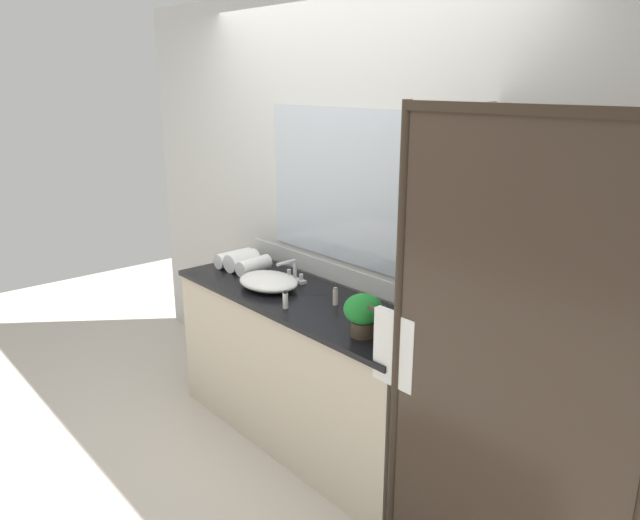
# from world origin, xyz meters

# --- Properties ---
(ground_plane) EXTENTS (8.00, 8.00, 0.00)m
(ground_plane) POSITION_xyz_m (0.00, 0.00, 0.00)
(ground_plane) COLOR beige
(wall_back_with_mirror) EXTENTS (4.40, 0.06, 2.60)m
(wall_back_with_mirror) POSITION_xyz_m (0.00, 0.34, 1.30)
(wall_back_with_mirror) COLOR silver
(wall_back_with_mirror) RESTS_ON ground_plane
(vanity_cabinet) EXTENTS (1.80, 0.58, 0.90)m
(vanity_cabinet) POSITION_xyz_m (0.00, 0.01, 0.45)
(vanity_cabinet) COLOR beige
(vanity_cabinet) RESTS_ON ground_plane
(shower_enclosure) EXTENTS (1.20, 0.59, 2.00)m
(shower_enclosure) POSITION_xyz_m (1.28, -0.19, 1.03)
(shower_enclosure) COLOR #2D2319
(shower_enclosure) RESTS_ON ground_plane
(sink_basin) EXTENTS (0.40, 0.31, 0.08)m
(sink_basin) POSITION_xyz_m (-0.25, -0.05, 0.94)
(sink_basin) COLOR white
(sink_basin) RESTS_ON vanity_cabinet
(faucet) EXTENTS (0.17, 0.15, 0.14)m
(faucet) POSITION_xyz_m (-0.25, 0.13, 0.95)
(faucet) COLOR silver
(faucet) RESTS_ON vanity_cabinet
(potted_plant) EXTENTS (0.19, 0.19, 0.21)m
(potted_plant) POSITION_xyz_m (0.60, -0.12, 1.02)
(potted_plant) COLOR #473828
(potted_plant) RESTS_ON vanity_cabinet
(amenity_bottle_lotion) EXTENTS (0.03, 0.03, 0.10)m
(amenity_bottle_lotion) POSITION_xyz_m (0.08, -0.18, 0.95)
(amenity_bottle_lotion) COLOR white
(amenity_bottle_lotion) RESTS_ON vanity_cabinet
(amenity_bottle_conditioner) EXTENTS (0.03, 0.03, 0.10)m
(amenity_bottle_conditioner) POSITION_xyz_m (0.53, 0.06, 0.95)
(amenity_bottle_conditioner) COLOR silver
(amenity_bottle_conditioner) RESTS_ON vanity_cabinet
(amenity_bottle_body_wash) EXTENTS (0.03, 0.03, 0.10)m
(amenity_bottle_body_wash) POSITION_xyz_m (0.21, 0.06, 0.95)
(amenity_bottle_body_wash) COLOR silver
(amenity_bottle_body_wash) RESTS_ON vanity_cabinet
(rolled_towel_near_edge) EXTENTS (0.11, 0.26, 0.10)m
(rolled_towel_near_edge) POSITION_xyz_m (-0.76, 0.04, 0.95)
(rolled_towel_near_edge) COLOR white
(rolled_towel_near_edge) RESTS_ON vanity_cabinet
(rolled_towel_middle) EXTENTS (0.14, 0.22, 0.12)m
(rolled_towel_middle) POSITION_xyz_m (-0.65, 0.03, 0.96)
(rolled_towel_middle) COLOR white
(rolled_towel_middle) RESTS_ON vanity_cabinet
(rolled_towel_far_edge) EXTENTS (0.13, 0.25, 0.10)m
(rolled_towel_far_edge) POSITION_xyz_m (-0.54, 0.05, 0.95)
(rolled_towel_far_edge) COLOR white
(rolled_towel_far_edge) RESTS_ON vanity_cabinet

